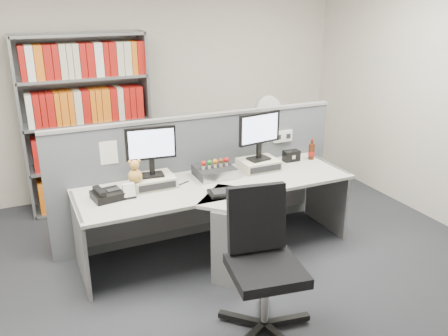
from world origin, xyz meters
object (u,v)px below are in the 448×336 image
shelving_unit (87,125)px  cola_bottle (311,152)px  monitor_right (259,132)px  keyboard (236,191)px  monitor_left (151,147)px  desk (226,217)px  desk_calendar (129,192)px  filing_cabinet (266,164)px  office_chair (262,258)px  desk_phone (107,195)px  desktop_pc (215,172)px  desk_fan (268,112)px  mouse (274,188)px  speaker (291,156)px

shelving_unit → cola_bottle: bearing=-34.3°
monitor_right → keyboard: 0.76m
shelving_unit → monitor_left: bearing=-77.2°
desk → keyboard: 0.30m
monitor_left → desk_calendar: 0.45m
desk → keyboard: bearing=-51.9°
filing_cabinet → keyboard: bearing=-127.7°
desk → office_chair: office_chair is taller
desk → office_chair: (-0.14, -0.93, 0.11)m
desk → desk_phone: 1.09m
desk_calendar → office_chair: 1.34m
monitor_left → desk: bearing=-34.0°
keyboard → desktop_pc: bearing=91.5°
desk_phone → shelving_unit: (0.11, 1.59, 0.22)m
desktop_pc → shelving_unit: 1.76m
office_chair → cola_bottle: bearing=45.4°
filing_cabinet → desk_fan: size_ratio=1.33×
desktop_pc → office_chair: office_chair is taller
keyboard → shelving_unit: bearing=116.5°
desk_phone → office_chair: office_chair is taller
desk → monitor_left: bearing=146.0°
monitor_right → office_chair: monitor_right is taller
mouse → desk_calendar: bearing=163.7°
monitor_left → desk_fan: (1.77, 1.02, -0.07)m
desktop_pc → speaker: size_ratio=2.10×
desktop_pc → filing_cabinet: size_ratio=0.52×
desk_fan → desk: bearing=-130.6°
keyboard → desk_fan: (1.14, 1.47, 0.29)m
desktop_pc → filing_cabinet: (1.15, 1.02, -0.42)m
desktop_pc → desk_calendar: (-0.88, -0.18, 0.01)m
speaker → office_chair: bearing=-128.5°
shelving_unit → speaker: bearing=-36.8°
desk → cola_bottle: bearing=19.5°
desk_calendar → office_chair: bearing=-58.5°
office_chair → desk: bearing=81.5°
keyboard → filing_cabinet: size_ratio=0.74×
desk → filing_cabinet: (1.20, 1.40, -0.11)m
keyboard → desk_phone: desk_phone is taller
monitor_left → cola_bottle: size_ratio=2.07×
speaker → filing_cabinet: size_ratio=0.25×
desktop_pc → desk_phone: (-1.06, -0.12, -0.01)m
desktop_pc → desk_calendar: 0.90m
desktop_pc → desk_phone: 1.07m
speaker → desk_phone: bearing=-174.4°
monitor_right → cola_bottle: monitor_right is taller
cola_bottle → desk_phone: bearing=-175.9°
monitor_right → desk_fan: monitor_right is taller
desk_calendar → desk: bearing=-13.8°
desk → office_chair: 0.94m
desk_phone → monitor_left: bearing=15.2°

